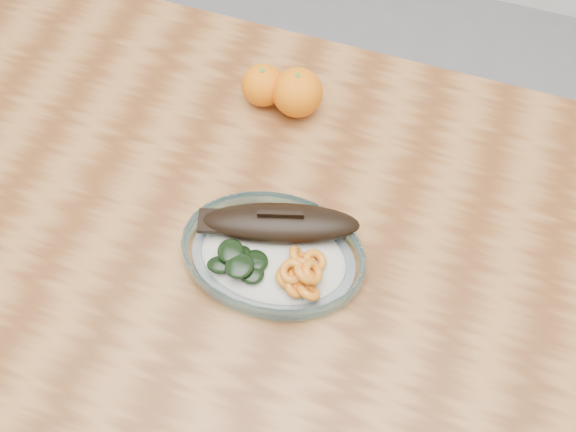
{
  "coord_description": "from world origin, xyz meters",
  "views": [
    {
      "loc": [
        0.24,
        -0.44,
        1.59
      ],
      "look_at": [
        0.07,
        0.05,
        0.77
      ],
      "focal_mm": 45.0,
      "sensor_mm": 36.0,
      "label": 1
    }
  ],
  "objects": [
    {
      "name": "ground",
      "position": [
        0.0,
        0.0,
        0.0
      ],
      "size": [
        3.0,
        3.0,
        0.0
      ],
      "primitive_type": "plane",
      "color": "slate",
      "rests_on": "ground"
    },
    {
      "name": "dining_table",
      "position": [
        0.0,
        0.0,
        0.65
      ],
      "size": [
        1.2,
        0.8,
        0.75
      ],
      "color": "brown",
      "rests_on": "ground"
    },
    {
      "name": "plated_meal",
      "position": [
        0.07,
        -0.01,
        0.77
      ],
      "size": [
        0.47,
        0.47,
        0.08
      ],
      "rotation": [
        0.0,
        0.0,
        0.06
      ],
      "color": "white",
      "rests_on": "dining_table"
    },
    {
      "name": "orange_left",
      "position": [
        0.02,
        0.25,
        0.79
      ],
      "size": [
        0.08,
        0.08,
        0.08
      ],
      "primitive_type": "sphere",
      "color": "#FF6905",
      "rests_on": "dining_table"
    },
    {
      "name": "orange_right",
      "position": [
        -0.04,
        0.25,
        0.78
      ],
      "size": [
        0.06,
        0.06,
        0.06
      ],
      "primitive_type": "sphere",
      "color": "#FF6905",
      "rests_on": "dining_table"
    }
  ]
}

